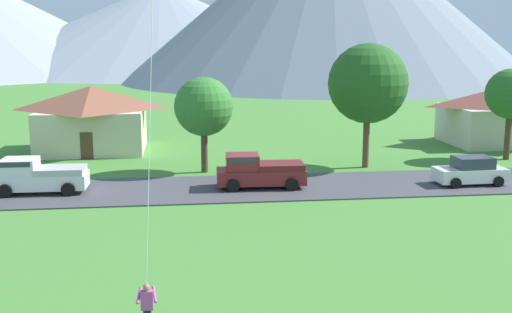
% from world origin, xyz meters
% --- Properties ---
extents(road_strip, '(160.00, 6.74, 0.08)m').
position_xyz_m(road_strip, '(0.00, 31.19, 0.04)').
color(road_strip, '#424247').
rests_on(road_strip, ground).
extents(mountain_east_ridge, '(107.63, 107.63, 23.55)m').
position_xyz_m(mountain_east_ridge, '(-6.25, 172.83, 11.78)').
color(mountain_east_ridge, gray).
rests_on(mountain_east_ridge, ground).
extents(house_leftmost, '(10.42, 7.35, 4.93)m').
position_xyz_m(house_leftmost, '(25.51, 44.41, 2.55)').
color(house_leftmost, beige).
rests_on(house_leftmost, ground).
extents(house_left_center, '(8.63, 7.77, 5.12)m').
position_xyz_m(house_left_center, '(-8.61, 45.21, 2.65)').
color(house_left_center, beige).
rests_on(house_left_center, ground).
extents(tree_near_left, '(3.64, 3.64, 6.65)m').
position_xyz_m(tree_near_left, '(22.01, 37.78, 4.79)').
color(tree_near_left, '#4C3823').
rests_on(tree_near_left, ground).
extents(tree_center, '(3.87, 3.87, 6.32)m').
position_xyz_m(tree_center, '(-0.20, 36.06, 4.35)').
color(tree_center, '#4C3823').
rests_on(tree_center, ground).
extents(tree_right_of_center, '(5.40, 5.40, 8.47)m').
position_xyz_m(tree_right_of_center, '(10.89, 36.30, 5.76)').
color(tree_right_of_center, brown).
rests_on(tree_right_of_center, ground).
extents(parked_car_white_west_end, '(4.25, 2.18, 1.68)m').
position_xyz_m(parked_car_white_west_end, '(15.60, 30.32, 0.87)').
color(parked_car_white_west_end, white).
rests_on(parked_car_white_west_end, road_strip).
extents(pickup_truck_white_west_side, '(5.23, 2.37, 1.99)m').
position_xyz_m(pickup_truck_white_west_side, '(-9.88, 31.36, 1.06)').
color(pickup_truck_white_west_side, white).
rests_on(pickup_truck_white_west_side, road_strip).
extents(pickup_truck_maroon_east_side, '(5.27, 2.48, 1.99)m').
position_xyz_m(pickup_truck_maroon_east_side, '(2.78, 31.07, 1.06)').
color(pickup_truck_maroon_east_side, maroon).
rests_on(pickup_truck_maroon_east_side, road_strip).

